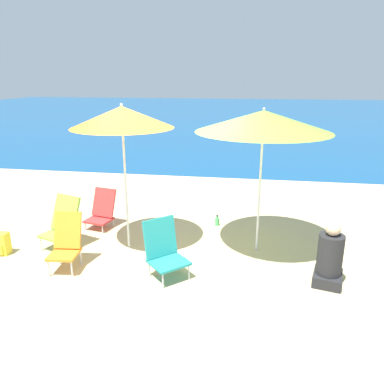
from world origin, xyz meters
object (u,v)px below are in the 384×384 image
at_px(water_bottle, 217,221).
at_px(beach_chair_red, 102,210).
at_px(beach_chair_teal, 164,249).
at_px(beach_chair_lime, 62,223).
at_px(person_seated_near, 330,259).
at_px(beach_chair_orange, 66,241).
at_px(beach_umbrella_orange, 122,117).
at_px(beach_umbrella_lime, 263,121).

bearing_deg(water_bottle, beach_chair_red, -169.61).
xyz_separation_m(beach_chair_teal, water_bottle, (0.58, 2.01, -0.32)).
relative_size(beach_chair_lime, person_seated_near, 0.93).
bearing_deg(beach_chair_teal, beach_chair_lime, 118.05).
relative_size(beach_chair_teal, beach_chair_orange, 1.00).
distance_m(beach_chair_lime, water_bottle, 2.86).
height_order(beach_umbrella_orange, beach_chair_teal, beach_umbrella_orange).
relative_size(beach_chair_red, water_bottle, 3.48).
height_order(beach_umbrella_lime, beach_chair_teal, beach_umbrella_lime).
distance_m(beach_chair_teal, water_bottle, 2.11).
bearing_deg(beach_chair_teal, person_seated_near, -40.74).
relative_size(beach_umbrella_lime, beach_umbrella_orange, 0.98).
height_order(beach_umbrella_lime, beach_umbrella_orange, beach_umbrella_orange).
distance_m(beach_chair_orange, person_seated_near, 3.83).
bearing_deg(beach_umbrella_lime, beach_chair_lime, -173.04).
bearing_deg(beach_chair_red, beach_chair_lime, -94.89).
height_order(beach_chair_red, beach_chair_teal, beach_chair_teal).
relative_size(beach_chair_lime, water_bottle, 4.17).
relative_size(beach_umbrella_lime, beach_chair_teal, 2.81).
height_order(beach_umbrella_orange, beach_chair_orange, beach_umbrella_orange).
bearing_deg(beach_umbrella_orange, beach_chair_red, 135.00).
relative_size(beach_umbrella_orange, beach_chair_red, 3.29).
height_order(beach_umbrella_lime, beach_chair_red, beach_umbrella_lime).
distance_m(beach_umbrella_lime, beach_chair_orange, 3.48).
bearing_deg(beach_chair_orange, beach_chair_teal, -5.15).
distance_m(beach_umbrella_orange, beach_chair_lime, 2.07).
distance_m(beach_chair_red, beach_chair_orange, 1.63).
distance_m(beach_chair_red, beach_chair_teal, 2.28).
bearing_deg(beach_chair_red, beach_umbrella_lime, 0.80).
bearing_deg(water_bottle, beach_chair_lime, -151.06).
bearing_deg(person_seated_near, beach_umbrella_lime, 150.95).
bearing_deg(water_bottle, beach_umbrella_lime, -52.24).
distance_m(beach_umbrella_orange, beach_chair_red, 2.17).
relative_size(beach_chair_teal, water_bottle, 3.98).
distance_m(beach_umbrella_orange, person_seated_near, 3.68).
xyz_separation_m(beach_umbrella_lime, beach_chair_lime, (-3.24, -0.40, -1.70)).
relative_size(beach_umbrella_lime, water_bottle, 11.20).
xyz_separation_m(beach_chair_red, beach_chair_orange, (0.11, -1.62, 0.09)).
xyz_separation_m(beach_umbrella_lime, beach_chair_orange, (-2.84, -1.04, -1.72)).
relative_size(beach_chair_red, person_seated_near, 0.77).
bearing_deg(beach_chair_lime, water_bottle, 48.27).
bearing_deg(beach_umbrella_orange, beach_umbrella_lime, 5.81).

